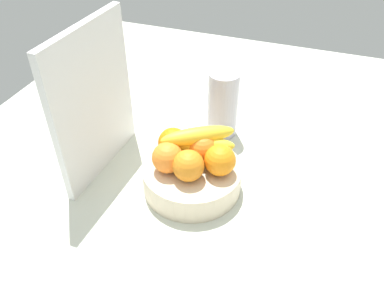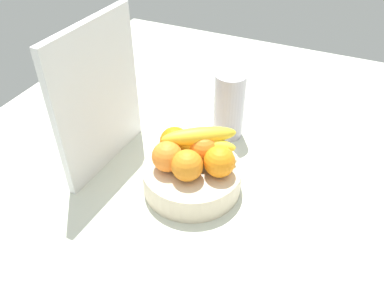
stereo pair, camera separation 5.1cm
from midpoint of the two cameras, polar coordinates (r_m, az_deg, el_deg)
ground_plane at (r=91.96cm, az=-0.66°, el=-7.40°), size 180.00×140.00×3.00cm
fruit_bowl at (r=91.75cm, az=-1.59°, el=-3.46°), size 22.75×22.75×6.25cm
orange_front_left at (r=84.68cm, az=-2.28°, el=-1.85°), size 7.00×7.00×7.00cm
orange_front_right at (r=86.09cm, az=2.37°, el=-1.02°), size 7.00×7.00×7.00cm
orange_center at (r=89.39cm, az=-0.12°, el=0.81°), size 7.00×7.00×7.00cm
orange_back_left at (r=91.12cm, az=-4.35°, el=1.55°), size 7.00×7.00×7.00cm
orange_back_right at (r=87.06cm, az=-5.22°, el=-0.64°), size 7.00×7.00×7.00cm
banana_bunch at (r=89.18cm, az=-0.91°, el=1.27°), size 12.72×17.45×8.40cm
cutting_board at (r=92.71cm, az=-15.53°, el=7.05°), size 28.06×3.25×36.00cm
thermos_tumbler at (r=105.30cm, az=3.07°, el=7.06°), size 8.07×8.07×18.34cm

